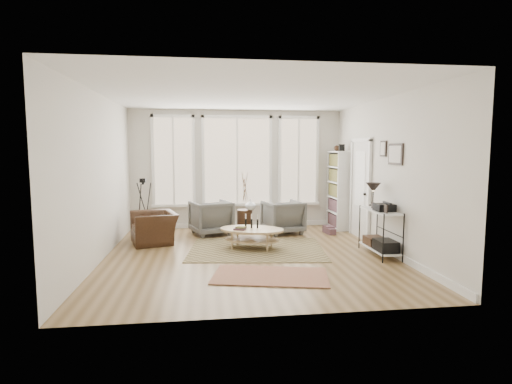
{
  "coord_description": "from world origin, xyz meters",
  "views": [
    {
      "loc": [
        -0.79,
        -7.15,
        1.93
      ],
      "look_at": [
        0.2,
        0.6,
        1.1
      ],
      "focal_mm": 28.0,
      "sensor_mm": 36.0,
      "label": 1
    }
  ],
  "objects": [
    {
      "name": "rug_runner",
      "position": [
        0.18,
        -1.3,
        0.01
      ],
      "size": [
        1.91,
        1.33,
        0.01
      ],
      "primitive_type": "cube",
      "rotation": [
        0.0,
        0.0,
        -0.22
      ],
      "color": "maroon",
      "rests_on": "ground"
    },
    {
      "name": "armchair_right",
      "position": [
        0.98,
        1.82,
        0.38
      ],
      "size": [
        0.99,
        1.01,
        0.77
      ],
      "primitive_type": "imported",
      "rotation": [
        0.0,
        0.0,
        3.37
      ],
      "color": "#61615D",
      "rests_on": "ground"
    },
    {
      "name": "coffee_table",
      "position": [
        0.09,
        0.46,
        0.31
      ],
      "size": [
        1.45,
        1.18,
        0.58
      ],
      "color": "tan",
      "rests_on": "ground"
    },
    {
      "name": "room",
      "position": [
        0.02,
        0.03,
        1.43
      ],
      "size": [
        5.5,
        5.54,
        2.9
      ],
      "color": "olive",
      "rests_on": "ground"
    },
    {
      "name": "book_stack_far",
      "position": [
        2.05,
        1.54,
        0.07
      ],
      "size": [
        0.2,
        0.24,
        0.14
      ],
      "primitive_type": "cube",
      "rotation": [
        0.0,
        0.0,
        0.19
      ],
      "color": "brown",
      "rests_on": "ground"
    },
    {
      "name": "bookcase",
      "position": [
        2.44,
        2.23,
        0.96
      ],
      "size": [
        0.31,
        0.85,
        2.06
      ],
      "color": "white",
      "rests_on": "ground"
    },
    {
      "name": "book_stack_near",
      "position": [
        2.05,
        1.72,
        0.08
      ],
      "size": [
        0.23,
        0.28,
        0.16
      ],
      "primitive_type": "cube",
      "rotation": [
        0.0,
        0.0,
        0.15
      ],
      "color": "brown",
      "rests_on": "ground"
    },
    {
      "name": "armchair_left",
      "position": [
        -0.67,
        1.91,
        0.39
      ],
      "size": [
        1.07,
        1.08,
        0.78
      ],
      "primitive_type": "imported",
      "rotation": [
        0.0,
        0.0,
        3.47
      ],
      "color": "#61615D",
      "rests_on": "ground"
    },
    {
      "name": "door",
      "position": [
        2.57,
        1.15,
        1.12
      ],
      "size": [
        0.09,
        1.06,
        2.22
      ],
      "color": "silver",
      "rests_on": "ground"
    },
    {
      "name": "vase",
      "position": [
        0.24,
        1.96,
        0.66
      ],
      "size": [
        0.31,
        0.31,
        0.25
      ],
      "primitive_type": "imported",
      "rotation": [
        0.0,
        0.0,
        0.31
      ],
      "color": "silver",
      "rests_on": "side_table"
    },
    {
      "name": "low_shelf",
      "position": [
        2.38,
        -0.3,
        0.51
      ],
      "size": [
        0.38,
        1.08,
        1.3
      ],
      "color": "white",
      "rests_on": "ground"
    },
    {
      "name": "rug_main",
      "position": [
        0.19,
        0.39,
        0.01
      ],
      "size": [
        2.77,
        2.21,
        0.01
      ],
      "primitive_type": "cube",
      "rotation": [
        0.0,
        0.0,
        -0.12
      ],
      "color": "brown",
      "rests_on": "ground"
    },
    {
      "name": "tripod_camera",
      "position": [
        -2.18,
        2.0,
        0.59
      ],
      "size": [
        0.45,
        0.45,
        1.29
      ],
      "color": "black",
      "rests_on": "ground"
    },
    {
      "name": "wall_art",
      "position": [
        2.58,
        -0.27,
        1.88
      ],
      "size": [
        0.04,
        0.88,
        0.44
      ],
      "color": "black",
      "rests_on": "ground"
    },
    {
      "name": "bay_window",
      "position": [
        0.0,
        2.71,
        1.61
      ],
      "size": [
        4.14,
        0.12,
        2.24
      ],
      "color": "beige",
      "rests_on": "ground"
    },
    {
      "name": "side_table",
      "position": [
        0.11,
        2.01,
        0.72
      ],
      "size": [
        0.36,
        0.36,
        1.5
      ],
      "color": "#351F12",
      "rests_on": "ground"
    },
    {
      "name": "accent_chair",
      "position": [
        -1.86,
        1.21,
        0.32
      ],
      "size": [
        1.18,
        1.1,
        0.64
      ],
      "primitive_type": "imported",
      "rotation": [
        0.0,
        0.0,
        -1.29
      ],
      "color": "#351F12",
      "rests_on": "ground"
    }
  ]
}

